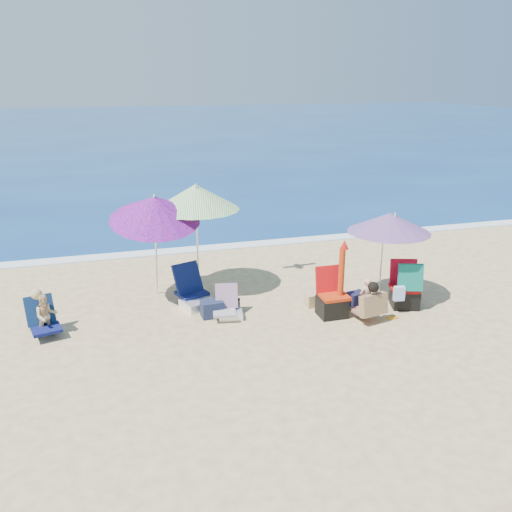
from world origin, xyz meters
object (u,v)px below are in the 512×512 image
object	(u,v)px
camp_chair_left	(332,302)
person_center	(369,301)
furled_umbrella	(342,275)
camp_chair_right	(405,291)
umbrella_turquoise	(389,223)
person_left	(45,315)
umbrella_striped	(196,197)
chair_rainbow	(228,309)
chair_navy	(194,295)
umbrella_blue	(155,208)

from	to	relation	value
camp_chair_left	person_center	xyz separation A→B (m)	(0.56, -0.41, 0.12)
furled_umbrella	camp_chair_right	xyz separation A→B (m)	(1.39, -0.01, -0.48)
umbrella_turquoise	furled_umbrella	world-z (taller)	umbrella_turquoise
furled_umbrella	camp_chair_right	size ratio (longest dim) A/B	1.55
camp_chair_right	person_left	bearing A→B (deg)	174.52
umbrella_striped	chair_rainbow	xyz separation A→B (m)	(0.31, -1.41, -1.90)
chair_rainbow	camp_chair_left	bearing A→B (deg)	-13.35
umbrella_turquoise	camp_chair_right	xyz separation A→B (m)	(0.22, -0.43, -1.30)
umbrella_striped	umbrella_turquoise	bearing A→B (deg)	-22.84
furled_umbrella	umbrella_striped	bearing A→B (deg)	141.31
umbrella_turquoise	person_center	bearing A→B (deg)	-134.10
furled_umbrella	camp_chair_left	size ratio (longest dim) A/B	1.62
umbrella_striped	camp_chair_right	world-z (taller)	umbrella_striped
furled_umbrella	camp_chair_right	bearing A→B (deg)	-0.47
umbrella_turquoise	camp_chair_right	size ratio (longest dim) A/B	2.11
chair_navy	chair_rainbow	world-z (taller)	chair_navy
camp_chair_left	chair_rainbow	bearing A→B (deg)	166.65
umbrella_blue	chair_rainbow	bearing A→B (deg)	-42.12
chair_navy	camp_chair_left	bearing A→B (deg)	-26.28
umbrella_striped	camp_chair_right	bearing A→B (deg)	-26.98
umbrella_turquoise	umbrella_striped	size ratio (longest dim) A/B	0.87
camp_chair_left	chair_navy	bearing A→B (deg)	153.72
umbrella_striped	person_center	bearing A→B (deg)	-39.15
person_left	furled_umbrella	bearing A→B (deg)	-6.78
camp_chair_left	person_center	distance (m)	0.71
umbrella_striped	person_left	bearing A→B (deg)	-156.60
umbrella_striped	umbrella_blue	bearing A→B (deg)	-157.69
umbrella_blue	person_left	bearing A→B (deg)	-156.16
umbrella_turquoise	chair_rainbow	size ratio (longest dim) A/B	3.24
umbrella_turquoise	person_left	size ratio (longest dim) A/B	2.32
umbrella_striped	umbrella_blue	xyz separation A→B (m)	(-0.86, -0.35, -0.10)
umbrella_striped	camp_chair_left	bearing A→B (deg)	-39.84
umbrella_turquoise	chair_rainbow	world-z (taller)	umbrella_turquoise
person_left	camp_chair_left	bearing A→B (deg)	-6.46
chair_rainbow	person_center	xyz separation A→B (m)	(2.49, -0.87, 0.24)
umbrella_blue	camp_chair_left	distance (m)	3.83
person_center	chair_navy	bearing A→B (deg)	151.70
chair_rainbow	person_left	world-z (taller)	person_left
furled_umbrella	chair_navy	xyz separation A→B (m)	(-2.60, 1.26, -0.62)
furled_umbrella	camp_chair_left	world-z (taller)	furled_umbrella
umbrella_turquoise	umbrella_striped	bearing A→B (deg)	157.16
umbrella_turquoise	person_left	distance (m)	6.63
camp_chair_right	person_center	size ratio (longest dim) A/B	1.18
umbrella_turquoise	umbrella_blue	bearing A→B (deg)	165.45
umbrella_blue	chair_rainbow	size ratio (longest dim) A/B	3.78
camp_chair_left	person_left	size ratio (longest dim) A/B	1.05
chair_navy	person_center	distance (m)	3.43
umbrella_turquoise	camp_chair_right	bearing A→B (deg)	-62.24
umbrella_striped	camp_chair_left	distance (m)	3.41
furled_umbrella	person_center	bearing A→B (deg)	-41.67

